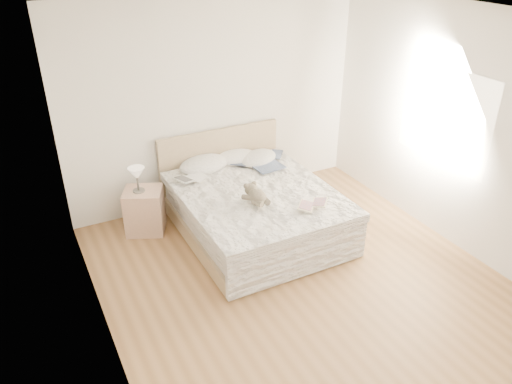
{
  "coord_description": "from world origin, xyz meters",
  "views": [
    {
      "loc": [
        -2.39,
        -3.5,
        3.38
      ],
      "look_at": [
        -0.04,
        1.05,
        0.62
      ],
      "focal_mm": 35.0,
      "sensor_mm": 36.0,
      "label": 1
    }
  ],
  "objects_px": {
    "bed": "(254,209)",
    "teddy_bear": "(257,201)",
    "nightstand": "(145,211)",
    "photo_book": "(190,178)",
    "table_lamp": "(137,175)",
    "childrens_book": "(313,205)"
  },
  "relations": [
    {
      "from": "nightstand",
      "to": "photo_book",
      "type": "distance_m",
      "value": 0.69
    },
    {
      "from": "nightstand",
      "to": "childrens_book",
      "type": "xyz_separation_m",
      "value": [
        1.56,
        -1.33,
        0.35
      ]
    },
    {
      "from": "table_lamp",
      "to": "teddy_bear",
      "type": "xyz_separation_m",
      "value": [
        1.07,
        -1.01,
        -0.13
      ]
    },
    {
      "from": "photo_book",
      "to": "childrens_book",
      "type": "distance_m",
      "value": 1.58
    },
    {
      "from": "teddy_bear",
      "to": "table_lamp",
      "type": "bearing_deg",
      "value": 130.31
    },
    {
      "from": "nightstand",
      "to": "photo_book",
      "type": "bearing_deg",
      "value": -9.17
    },
    {
      "from": "bed",
      "to": "teddy_bear",
      "type": "relative_size",
      "value": 6.34
    },
    {
      "from": "photo_book",
      "to": "teddy_bear",
      "type": "distance_m",
      "value": 1.02
    },
    {
      "from": "nightstand",
      "to": "teddy_bear",
      "type": "distance_m",
      "value": 1.49
    },
    {
      "from": "table_lamp",
      "to": "photo_book",
      "type": "height_order",
      "value": "table_lamp"
    },
    {
      "from": "bed",
      "to": "photo_book",
      "type": "distance_m",
      "value": 0.86
    },
    {
      "from": "childrens_book",
      "to": "bed",
      "type": "bearing_deg",
      "value": 160.52
    },
    {
      "from": "teddy_bear",
      "to": "photo_book",
      "type": "bearing_deg",
      "value": 109.69
    },
    {
      "from": "bed",
      "to": "table_lamp",
      "type": "height_order",
      "value": "bed"
    },
    {
      "from": "table_lamp",
      "to": "childrens_book",
      "type": "relative_size",
      "value": 0.88
    },
    {
      "from": "table_lamp",
      "to": "teddy_bear",
      "type": "distance_m",
      "value": 1.48
    },
    {
      "from": "childrens_book",
      "to": "teddy_bear",
      "type": "relative_size",
      "value": 1.04
    },
    {
      "from": "photo_book",
      "to": "table_lamp",
      "type": "bearing_deg",
      "value": 148.85
    },
    {
      "from": "table_lamp",
      "to": "childrens_book",
      "type": "bearing_deg",
      "value": -39.84
    },
    {
      "from": "bed",
      "to": "table_lamp",
      "type": "distance_m",
      "value": 1.45
    },
    {
      "from": "teddy_bear",
      "to": "nightstand",
      "type": "bearing_deg",
      "value": 129.3
    },
    {
      "from": "bed",
      "to": "photo_book",
      "type": "xyz_separation_m",
      "value": [
        -0.6,
        0.52,
        0.32
      ]
    }
  ]
}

